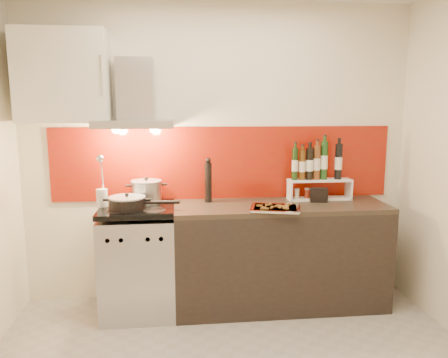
{
  "coord_description": "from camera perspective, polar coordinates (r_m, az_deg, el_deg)",
  "views": [
    {
      "loc": [
        -0.37,
        -2.43,
        1.73
      ],
      "look_at": [
        0.0,
        0.95,
        1.15
      ],
      "focal_mm": 35.0,
      "sensor_mm": 36.0,
      "label": 1
    }
  ],
  "objects": [
    {
      "name": "caddy_box",
      "position": [
        3.85,
        12.27,
        -2.08
      ],
      "size": [
        0.16,
        0.08,
        0.13
      ],
      "primitive_type": "cube",
      "rotation": [
        0.0,
        0.0,
        -0.14
      ],
      "color": "black",
      "rests_on": "counter"
    },
    {
      "name": "saute_pan",
      "position": [
        3.55,
        -12.43,
        -3.05
      ],
      "size": [
        0.56,
        0.29,
        0.13
      ],
      "color": "black",
      "rests_on": "range_stove"
    },
    {
      "name": "baking_tray",
      "position": [
        3.52,
        6.71,
        -3.78
      ],
      "size": [
        0.46,
        0.39,
        0.03
      ],
      "color": "silver",
      "rests_on": "counter"
    },
    {
      "name": "utensil_jar",
      "position": [
        3.67,
        -15.66,
        -1.65
      ],
      "size": [
        0.09,
        0.14,
        0.44
      ],
      "color": "silver",
      "rests_on": "range_stove"
    },
    {
      "name": "back_wall",
      "position": [
        3.87,
        -0.72,
        3.31
      ],
      "size": [
        3.4,
        0.02,
        2.6
      ],
      "primitive_type": "cube",
      "color": "silver",
      "rests_on": "ground"
    },
    {
      "name": "range_stove",
      "position": [
        3.77,
        -11.07,
        -10.5
      ],
      "size": [
        0.6,
        0.6,
        0.91
      ],
      "color": "#B7B7BA",
      "rests_on": "ground"
    },
    {
      "name": "pepper_mill",
      "position": [
        3.74,
        -2.08,
        -0.23
      ],
      "size": [
        0.06,
        0.06,
        0.39
      ],
      "color": "black",
      "rests_on": "counter"
    },
    {
      "name": "stock_pot",
      "position": [
        3.75,
        -10.08,
        -1.6
      ],
      "size": [
        0.26,
        0.26,
        0.22
      ],
      "color": "#B7B7BA",
      "rests_on": "range_stove"
    },
    {
      "name": "step_shelf",
      "position": [
        3.91,
        12.07,
        0.83
      ],
      "size": [
        0.56,
        0.15,
        0.52
      ],
      "color": "white",
      "rests_on": "counter"
    },
    {
      "name": "backsplash",
      "position": [
        3.88,
        0.03,
        2.12
      ],
      "size": [
        3.0,
        0.02,
        0.64
      ],
      "primitive_type": "cube",
      "color": "maroon",
      "rests_on": "back_wall"
    },
    {
      "name": "upper_cabinet",
      "position": [
        3.77,
        -20.24,
        12.45
      ],
      "size": [
        0.7,
        0.35,
        0.72
      ],
      "primitive_type": "cube",
      "color": "silver",
      "rests_on": "back_wall"
    },
    {
      "name": "range_hood",
      "position": [
        3.68,
        -11.55,
        9.69
      ],
      "size": [
        0.62,
        0.5,
        0.61
      ],
      "color": "#B7B7BA",
      "rests_on": "back_wall"
    },
    {
      "name": "counter",
      "position": [
        3.86,
        7.27,
        -9.79
      ],
      "size": [
        1.8,
        0.6,
        0.9
      ],
      "color": "black",
      "rests_on": "ground"
    }
  ]
}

